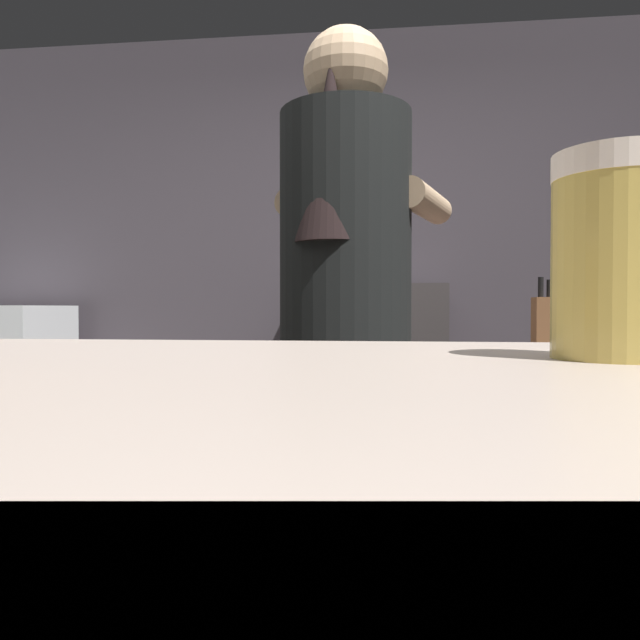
% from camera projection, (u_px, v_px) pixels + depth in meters
% --- Properties ---
extents(wall_back, '(5.20, 0.10, 2.70)m').
position_uv_depth(wall_back, '(354.00, 259.00, 3.55)').
color(wall_back, '#4A434A').
rests_on(wall_back, ground).
extents(prep_counter, '(2.10, 0.60, 0.89)m').
position_uv_depth(prep_counter, '(431.00, 490.00, 1.95)').
color(prep_counter, '#473330').
rests_on(prep_counter, ground).
extents(back_shelf, '(0.86, 0.36, 1.18)m').
position_uv_depth(back_shelf, '(367.00, 390.00, 3.28)').
color(back_shelf, '#3F3A39').
rests_on(back_shelf, ground).
extents(bartender, '(0.50, 0.55, 1.77)m').
position_uv_depth(bartender, '(345.00, 317.00, 1.52)').
color(bartender, '#2B2A3C').
rests_on(bartender, ground).
extents(knife_block, '(0.10, 0.08, 0.27)m').
position_uv_depth(knife_block, '(549.00, 325.00, 1.96)').
color(knife_block, brown).
rests_on(knife_block, prep_counter).
extents(mixing_bowl, '(0.20, 0.20, 0.05)m').
position_uv_depth(mixing_bowl, '(311.00, 347.00, 2.06)').
color(mixing_bowl, beige).
rests_on(mixing_bowl, prep_counter).
extents(chefs_knife, '(0.24, 0.03, 0.01)m').
position_uv_depth(chefs_knife, '(441.00, 357.00, 1.89)').
color(chefs_knife, silver).
rests_on(chefs_knife, prep_counter).
extents(pint_glass_far, '(0.08, 0.08, 0.13)m').
position_uv_depth(pint_glass_far, '(616.00, 256.00, 0.37)').
color(pint_glass_far, '#D1B352').
rests_on(pint_glass_far, bar_counter).
extents(bottle_vinegar, '(0.07, 0.07, 0.20)m').
position_uv_depth(bottle_vinegar, '(321.00, 270.00, 3.22)').
color(bottle_vinegar, black).
rests_on(bottle_vinegar, back_shelf).
extents(bottle_olive_oil, '(0.05, 0.05, 0.19)m').
position_uv_depth(bottle_olive_oil, '(313.00, 272.00, 3.39)').
color(bottle_olive_oil, red).
rests_on(bottle_olive_oil, back_shelf).
extents(bottle_soy, '(0.06, 0.06, 0.23)m').
position_uv_depth(bottle_soy, '(303.00, 268.00, 3.25)').
color(bottle_soy, '#548B3C').
rests_on(bottle_soy, back_shelf).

